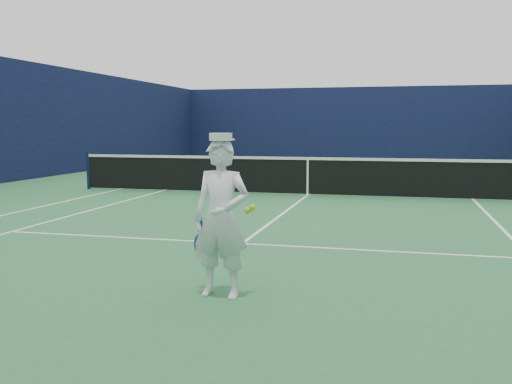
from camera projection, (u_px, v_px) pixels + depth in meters
ground at (307, 195)px, 14.95m from camera, size 80.00×80.00×0.00m
court_markings at (307, 195)px, 14.95m from camera, size 11.03×23.83×0.01m
windscreen_fence at (308, 119)px, 14.72m from camera, size 20.12×36.12×4.00m
tennis_net at (308, 174)px, 14.89m from camera, size 12.88×0.09×1.07m
tennis_player at (221, 218)px, 6.01m from camera, size 0.76×0.50×1.74m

